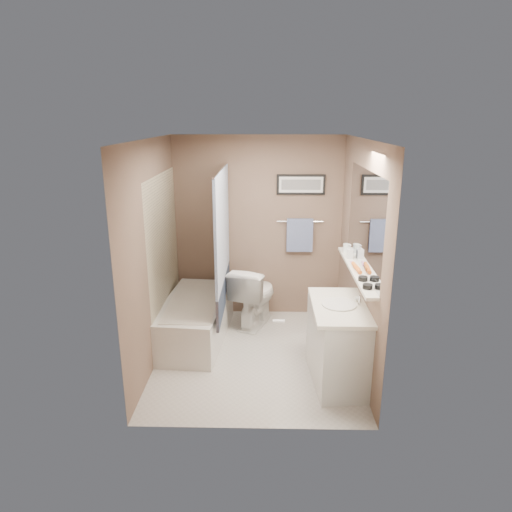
{
  "coord_description": "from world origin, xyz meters",
  "views": [
    {
      "loc": [
        0.11,
        -4.62,
        2.61
      ],
      "look_at": [
        0.0,
        0.15,
        1.15
      ],
      "focal_mm": 32.0,
      "sensor_mm": 36.0,
      "label": 1
    }
  ],
  "objects_px": {
    "vanity": "(339,345)",
    "hair_brush_back": "(356,266)",
    "toilet": "(254,295)",
    "candle_bowl_far": "(363,279)",
    "candle_bowl_near": "(368,286)",
    "soap_bottle": "(350,251)",
    "bathtub": "(195,320)",
    "glass_jar": "(347,248)",
    "hair_brush_front": "(357,269)"
  },
  "relations": [
    {
      "from": "soap_bottle",
      "to": "toilet",
      "type": "bearing_deg",
      "value": 148.57
    },
    {
      "from": "bathtub",
      "to": "hair_brush_back",
      "type": "height_order",
      "value": "hair_brush_back"
    },
    {
      "from": "vanity",
      "to": "glass_jar",
      "type": "xyz_separation_m",
      "value": [
        0.19,
        0.9,
        0.77
      ]
    },
    {
      "from": "vanity",
      "to": "glass_jar",
      "type": "distance_m",
      "value": 1.19
    },
    {
      "from": "bathtub",
      "to": "soap_bottle",
      "type": "xyz_separation_m",
      "value": [
        1.79,
        -0.22,
        0.94
      ]
    },
    {
      "from": "hair_brush_back",
      "to": "glass_jar",
      "type": "height_order",
      "value": "glass_jar"
    },
    {
      "from": "bathtub",
      "to": "hair_brush_front",
      "type": "bearing_deg",
      "value": -15.54
    },
    {
      "from": "bathtub",
      "to": "candle_bowl_near",
      "type": "height_order",
      "value": "candle_bowl_near"
    },
    {
      "from": "hair_brush_front",
      "to": "soap_bottle",
      "type": "height_order",
      "value": "soap_bottle"
    },
    {
      "from": "hair_brush_front",
      "to": "hair_brush_back",
      "type": "distance_m",
      "value": 0.08
    },
    {
      "from": "bathtub",
      "to": "glass_jar",
      "type": "distance_m",
      "value": 2.01
    },
    {
      "from": "candle_bowl_far",
      "to": "glass_jar",
      "type": "bearing_deg",
      "value": 90.0
    },
    {
      "from": "candle_bowl_near",
      "to": "bathtub",
      "type": "bearing_deg",
      "value": 147.18
    },
    {
      "from": "toilet",
      "to": "soap_bottle",
      "type": "height_order",
      "value": "soap_bottle"
    },
    {
      "from": "bathtub",
      "to": "glass_jar",
      "type": "xyz_separation_m",
      "value": [
        1.79,
        0.0,
        0.92
      ]
    },
    {
      "from": "toilet",
      "to": "candle_bowl_far",
      "type": "bearing_deg",
      "value": 148.01
    },
    {
      "from": "soap_bottle",
      "to": "glass_jar",
      "type": "bearing_deg",
      "value": 90.0
    },
    {
      "from": "glass_jar",
      "to": "hair_brush_front",
      "type": "bearing_deg",
      "value": -90.0
    },
    {
      "from": "bathtub",
      "to": "toilet",
      "type": "height_order",
      "value": "toilet"
    },
    {
      "from": "candle_bowl_near",
      "to": "candle_bowl_far",
      "type": "distance_m",
      "value": 0.21
    },
    {
      "from": "glass_jar",
      "to": "hair_brush_back",
      "type": "bearing_deg",
      "value": -90.0
    },
    {
      "from": "candle_bowl_far",
      "to": "hair_brush_back",
      "type": "xyz_separation_m",
      "value": [
        0.0,
        0.36,
        0.0
      ]
    },
    {
      "from": "toilet",
      "to": "glass_jar",
      "type": "relative_size",
      "value": 8.02
    },
    {
      "from": "bathtub",
      "to": "hair_brush_front",
      "type": "distance_m",
      "value": 2.1
    },
    {
      "from": "bathtub",
      "to": "candle_bowl_far",
      "type": "distance_m",
      "value": 2.2
    },
    {
      "from": "candle_bowl_far",
      "to": "hair_brush_back",
      "type": "height_order",
      "value": "hair_brush_back"
    },
    {
      "from": "toilet",
      "to": "vanity",
      "type": "relative_size",
      "value": 0.89
    },
    {
      "from": "toilet",
      "to": "hair_brush_front",
      "type": "height_order",
      "value": "hair_brush_front"
    },
    {
      "from": "bathtub",
      "to": "candle_bowl_near",
      "type": "xyz_separation_m",
      "value": [
        1.79,
        -1.15,
        0.89
      ]
    },
    {
      "from": "toilet",
      "to": "glass_jar",
      "type": "height_order",
      "value": "glass_jar"
    },
    {
      "from": "candle_bowl_far",
      "to": "soap_bottle",
      "type": "distance_m",
      "value": 0.73
    },
    {
      "from": "vanity",
      "to": "soap_bottle",
      "type": "xyz_separation_m",
      "value": [
        0.19,
        0.68,
        0.79
      ]
    },
    {
      "from": "vanity",
      "to": "hair_brush_back",
      "type": "bearing_deg",
      "value": 54.74
    },
    {
      "from": "toilet",
      "to": "candle_bowl_near",
      "type": "distance_m",
      "value": 2.06
    },
    {
      "from": "candle_bowl_far",
      "to": "hair_brush_front",
      "type": "xyz_separation_m",
      "value": [
        0.0,
        0.28,
        0.0
      ]
    },
    {
      "from": "toilet",
      "to": "hair_brush_front",
      "type": "distance_m",
      "value": 1.71
    },
    {
      "from": "glass_jar",
      "to": "candle_bowl_far",
      "type": "bearing_deg",
      "value": -90.0
    },
    {
      "from": "candle_bowl_near",
      "to": "candle_bowl_far",
      "type": "height_order",
      "value": "same"
    },
    {
      "from": "candle_bowl_near",
      "to": "soap_bottle",
      "type": "bearing_deg",
      "value": 90.0
    },
    {
      "from": "candle_bowl_near",
      "to": "hair_brush_front",
      "type": "bearing_deg",
      "value": 90.0
    },
    {
      "from": "candle_bowl_near",
      "to": "candle_bowl_far",
      "type": "bearing_deg",
      "value": 90.0
    },
    {
      "from": "toilet",
      "to": "hair_brush_back",
      "type": "xyz_separation_m",
      "value": [
        1.07,
        -1.02,
        0.74
      ]
    },
    {
      "from": "toilet",
      "to": "soap_bottle",
      "type": "bearing_deg",
      "value": 168.7
    },
    {
      "from": "vanity",
      "to": "hair_brush_back",
      "type": "height_order",
      "value": "hair_brush_back"
    },
    {
      "from": "toilet",
      "to": "candle_bowl_near",
      "type": "xyz_separation_m",
      "value": [
        1.07,
        -1.59,
        0.73
      ]
    },
    {
      "from": "candle_bowl_near",
      "to": "hair_brush_back",
      "type": "height_order",
      "value": "hair_brush_back"
    },
    {
      "from": "glass_jar",
      "to": "soap_bottle",
      "type": "bearing_deg",
      "value": -90.0
    },
    {
      "from": "vanity",
      "to": "hair_brush_back",
      "type": "xyz_separation_m",
      "value": [
        0.19,
        0.31,
        0.74
      ]
    },
    {
      "from": "hair_brush_back",
      "to": "candle_bowl_far",
      "type": "bearing_deg",
      "value": -90.0
    },
    {
      "from": "bathtub",
      "to": "candle_bowl_near",
      "type": "relative_size",
      "value": 16.67
    }
  ]
}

